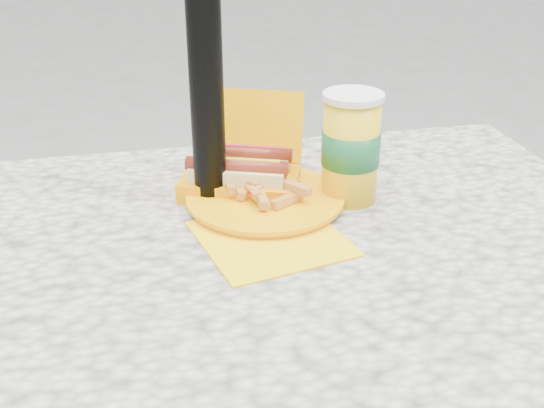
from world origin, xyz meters
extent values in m
cube|color=beige|center=(0.00, 0.00, 0.72)|extent=(1.20, 0.80, 0.05)
cylinder|color=black|center=(0.50, 0.30, 0.35)|extent=(0.07, 0.07, 0.70)
cube|color=#FFA900|center=(0.05, 0.18, 0.77)|extent=(0.21, 0.17, 0.03)
cube|color=#FFA900|center=(0.08, 0.25, 0.84)|extent=(0.18, 0.10, 0.11)
cube|color=beige|center=(0.04, 0.15, 0.78)|extent=(0.15, 0.09, 0.04)
cylinder|color=#96371D|center=(0.04, 0.15, 0.81)|extent=(0.16, 0.08, 0.02)
cylinder|color=gold|center=(0.04, 0.15, 0.82)|extent=(0.13, 0.05, 0.01)
cube|color=beige|center=(0.06, 0.21, 0.78)|extent=(0.15, 0.09, 0.04)
cylinder|color=#96371D|center=(0.06, 0.21, 0.81)|extent=(0.16, 0.08, 0.02)
cylinder|color=#AA1B27|center=(0.06, 0.21, 0.82)|extent=(0.13, 0.05, 0.01)
cube|color=yellow|center=(0.07, 0.02, 0.75)|extent=(0.23, 0.23, 0.00)
cylinder|color=#FFA900|center=(0.08, 0.13, 0.76)|extent=(0.23, 0.23, 0.01)
cylinder|color=#FFA900|center=(0.08, 0.13, 0.76)|extent=(0.24, 0.24, 0.01)
cube|color=gold|center=(0.05, 0.14, 0.79)|extent=(0.05, 0.05, 0.01)
cube|color=gold|center=(0.03, 0.15, 0.78)|extent=(0.01, 0.06, 0.01)
cube|color=gold|center=(0.11, 0.09, 0.77)|extent=(0.06, 0.04, 0.01)
cube|color=gold|center=(0.10, 0.15, 0.79)|extent=(0.03, 0.06, 0.01)
cube|color=gold|center=(0.06, 0.12, 0.78)|extent=(0.03, 0.06, 0.02)
cube|color=gold|center=(0.04, 0.14, 0.78)|extent=(0.02, 0.06, 0.01)
cube|color=gold|center=(0.08, 0.13, 0.78)|extent=(0.05, 0.05, 0.02)
cube|color=gold|center=(0.08, 0.13, 0.78)|extent=(0.05, 0.05, 0.01)
cube|color=gold|center=(0.12, 0.10, 0.79)|extent=(0.04, 0.05, 0.01)
cube|color=gold|center=(0.06, 0.15, 0.78)|extent=(0.04, 0.06, 0.01)
cube|color=gold|center=(0.11, 0.13, 0.78)|extent=(0.03, 0.06, 0.01)
cube|color=gold|center=(0.11, 0.13, 0.77)|extent=(0.06, 0.04, 0.01)
cube|color=gold|center=(0.07, 0.10, 0.78)|extent=(0.02, 0.06, 0.01)
ellipsoid|color=#AA1B27|center=(0.03, 0.17, 0.77)|extent=(0.05, 0.05, 0.02)
cube|color=#B8000C|center=(0.09, 0.14, 0.78)|extent=(0.08, 0.08, 0.00)
cylinder|color=yellow|center=(0.21, 0.12, 0.83)|extent=(0.09, 0.09, 0.16)
cylinder|color=#195D30|center=(0.21, 0.12, 0.84)|extent=(0.09, 0.09, 0.05)
cylinder|color=white|center=(0.21, 0.12, 0.92)|extent=(0.09, 0.09, 0.01)
camera|label=1|loc=(-0.11, -0.80, 1.21)|focal=45.00mm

